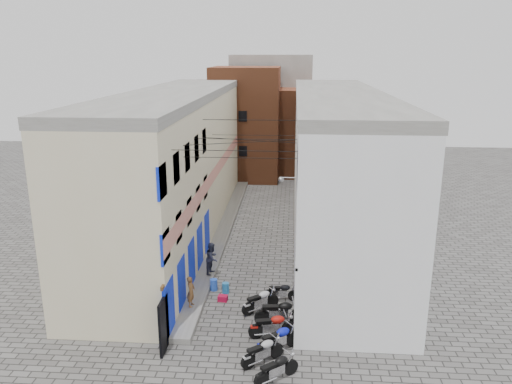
% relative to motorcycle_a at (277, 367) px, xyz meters
% --- Properties ---
extents(ground, '(90.00, 90.00, 0.00)m').
position_rel_motorcycle_a_xyz_m(ground, '(-1.90, 1.97, -0.54)').
color(ground, '#53514E').
rests_on(ground, ground).
extents(plinth, '(0.90, 26.00, 0.25)m').
position_rel_motorcycle_a_xyz_m(plinth, '(-3.95, 14.97, -0.42)').
color(plinth, gray).
rests_on(plinth, ground).
extents(building_left, '(5.10, 27.00, 9.00)m').
position_rel_motorcycle_a_xyz_m(building_left, '(-6.88, 14.92, 3.95)').
color(building_left, beige).
rests_on(building_left, ground).
extents(building_right, '(5.94, 26.00, 9.00)m').
position_rel_motorcycle_a_xyz_m(building_right, '(3.10, 14.96, 3.96)').
color(building_right, white).
rests_on(building_right, ground).
extents(building_far_brick_left, '(6.00, 6.00, 10.00)m').
position_rel_motorcycle_a_xyz_m(building_far_brick_left, '(-3.90, 29.97, 4.46)').
color(building_far_brick_left, brown).
rests_on(building_far_brick_left, ground).
extents(building_far_brick_right, '(5.00, 6.00, 8.00)m').
position_rel_motorcycle_a_xyz_m(building_far_brick_right, '(1.10, 31.97, 3.46)').
color(building_far_brick_right, brown).
rests_on(building_far_brick_right, ground).
extents(building_far_concrete, '(8.00, 5.00, 11.00)m').
position_rel_motorcycle_a_xyz_m(building_far_concrete, '(-1.90, 35.97, 4.96)').
color(building_far_concrete, gray).
rests_on(building_far_concrete, ground).
extents(far_shopfront, '(2.00, 0.30, 2.40)m').
position_rel_motorcycle_a_xyz_m(far_shopfront, '(-1.90, 27.17, 0.66)').
color(far_shopfront, black).
rests_on(far_shopfront, ground).
extents(overhead_wires, '(5.80, 13.02, 1.32)m').
position_rel_motorcycle_a_xyz_m(overhead_wires, '(-1.90, 9.61, 6.58)').
color(overhead_wires, black).
rests_on(overhead_wires, ground).
extents(motorcycle_a, '(1.84, 1.63, 1.09)m').
position_rel_motorcycle_a_xyz_m(motorcycle_a, '(0.00, 0.00, 0.00)').
color(motorcycle_a, black).
rests_on(motorcycle_a, ground).
extents(motorcycle_b, '(1.85, 1.62, 1.09)m').
position_rel_motorcycle_a_xyz_m(motorcycle_b, '(-0.55, 1.00, 0.00)').
color(motorcycle_b, '#9D9DA1').
rests_on(motorcycle_b, ground).
extents(motorcycle_c, '(2.00, 1.67, 1.16)m').
position_rel_motorcycle_a_xyz_m(motorcycle_c, '(0.00, 1.81, 0.04)').
color(motorcycle_c, '#0C16B7').
rests_on(motorcycle_c, ground).
extents(motorcycle_d, '(2.09, 1.04, 1.16)m').
position_rel_motorcycle_a_xyz_m(motorcycle_d, '(-0.26, 2.80, 0.04)').
color(motorcycle_d, '#AA130C').
rests_on(motorcycle_d, ground).
extents(motorcycle_e, '(2.25, 0.93, 1.26)m').
position_rel_motorcycle_a_xyz_m(motorcycle_e, '(0.00, 3.81, 0.09)').
color(motorcycle_e, black).
rests_on(motorcycle_e, ground).
extents(motorcycle_f, '(1.90, 1.69, 1.12)m').
position_rel_motorcycle_a_xyz_m(motorcycle_f, '(-0.90, 4.89, 0.02)').
color(motorcycle_f, silver).
rests_on(motorcycle_f, ground).
extents(motorcycle_g, '(1.70, 0.57, 0.98)m').
position_rel_motorcycle_a_xyz_m(motorcycle_g, '(0.00, 5.94, -0.05)').
color(motorcycle_g, black).
rests_on(motorcycle_g, ground).
extents(person_a, '(0.41, 0.56, 1.41)m').
position_rel_motorcycle_a_xyz_m(person_a, '(-4.00, 4.69, 0.41)').
color(person_a, brown).
rests_on(person_a, plinth).
extents(person_b, '(0.81, 0.94, 1.67)m').
position_rel_motorcycle_a_xyz_m(person_b, '(-3.60, 8.16, 0.54)').
color(person_b, '#2B2E41').
rests_on(person_b, plinth).
extents(water_jug_near, '(0.43, 0.43, 0.52)m').
position_rel_motorcycle_a_xyz_m(water_jug_near, '(-2.69, 6.51, -0.28)').
color(water_jug_near, '#2474B7').
rests_on(water_jug_near, ground).
extents(water_jug_far, '(0.47, 0.47, 0.56)m').
position_rel_motorcycle_a_xyz_m(water_jug_far, '(-3.31, 6.78, -0.26)').
color(water_jug_far, blue).
rests_on(water_jug_far, ground).
extents(red_crate, '(0.46, 0.36, 0.27)m').
position_rel_motorcycle_a_xyz_m(red_crate, '(-2.72, 5.71, -0.41)').
color(red_crate, '#AF0C32').
rests_on(red_crate, ground).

